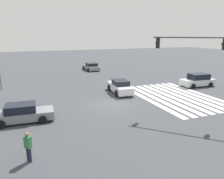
% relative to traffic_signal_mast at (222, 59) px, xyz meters
% --- Properties ---
extents(ground_plane, '(147.74, 147.74, 0.00)m').
position_rel_traffic_signal_mast_xyz_m(ground_plane, '(6.35, 6.35, -4.76)').
color(ground_plane, '#3D3F44').
extents(crosswalk_markings, '(11.56, 7.25, 0.01)m').
position_rel_traffic_signal_mast_xyz_m(crosswalk_markings, '(6.35, -1.00, -4.76)').
color(crosswalk_markings, silver).
rests_on(crosswalk_markings, ground_plane).
extents(traffic_signal_mast, '(5.49, 5.49, 6.54)m').
position_rel_traffic_signal_mast_xyz_m(traffic_signal_mast, '(0.00, 0.00, 0.00)').
color(traffic_signal_mast, '#47474C').
rests_on(traffic_signal_mast, ground_plane).
extents(car_0, '(4.63, 2.24, 1.51)m').
position_rel_traffic_signal_mast_xyz_m(car_0, '(9.89, 3.92, -4.05)').
color(car_0, silver).
rests_on(car_0, ground_plane).
extents(car_1, '(2.24, 4.41, 1.63)m').
position_rel_traffic_signal_mast_xyz_m(car_1, '(9.20, -6.75, -4.00)').
color(car_1, silver).
rests_on(car_1, ground_plane).
extents(car_2, '(2.24, 4.70, 1.40)m').
position_rel_traffic_signal_mast_xyz_m(car_2, '(4.98, 14.33, -4.11)').
color(car_2, gray).
rests_on(car_2, ground_plane).
extents(car_3, '(4.58, 2.37, 1.38)m').
position_rel_traffic_signal_mast_xyz_m(car_3, '(26.77, 2.30, -4.12)').
color(car_3, gray).
rests_on(car_3, ground_plane).
extents(pedestrian, '(0.41, 0.41, 1.67)m').
position_rel_traffic_signal_mast_xyz_m(pedestrian, '(-1.06, 14.04, -3.83)').
color(pedestrian, '#232842').
rests_on(pedestrian, ground_plane).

